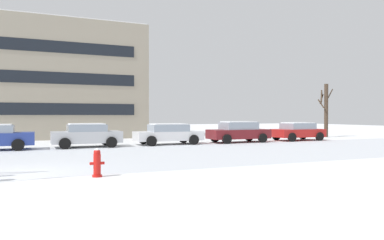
{
  "coord_description": "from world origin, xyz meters",
  "views": [
    {
      "loc": [
        0.71,
        -12.58,
        1.87
      ],
      "look_at": [
        8.42,
        5.79,
        1.63
      ],
      "focal_mm": 33.84,
      "sensor_mm": 36.0,
      "label": 1
    }
  ],
  "objects_px": {
    "parked_car_maroon": "(239,132)",
    "parked_car_white": "(168,134)",
    "fire_hydrant": "(97,162)",
    "parked_car_red": "(298,131)",
    "parked_car_silver": "(87,135)"
  },
  "relations": [
    {
      "from": "parked_car_maroon",
      "to": "parked_car_white",
      "type": "bearing_deg",
      "value": 178.18
    },
    {
      "from": "fire_hydrant",
      "to": "parked_car_red",
      "type": "bearing_deg",
      "value": 33.43
    },
    {
      "from": "parked_car_silver",
      "to": "parked_car_white",
      "type": "relative_size",
      "value": 0.91
    },
    {
      "from": "fire_hydrant",
      "to": "parked_car_silver",
      "type": "height_order",
      "value": "parked_car_silver"
    },
    {
      "from": "parked_car_maroon",
      "to": "parked_car_red",
      "type": "bearing_deg",
      "value": 0.1
    },
    {
      "from": "fire_hydrant",
      "to": "parked_car_silver",
      "type": "relative_size",
      "value": 0.22
    },
    {
      "from": "parked_car_silver",
      "to": "parked_car_red",
      "type": "relative_size",
      "value": 1.01
    },
    {
      "from": "parked_car_maroon",
      "to": "fire_hydrant",
      "type": "bearing_deg",
      "value": -136.12
    },
    {
      "from": "fire_hydrant",
      "to": "parked_car_red",
      "type": "relative_size",
      "value": 0.22
    },
    {
      "from": "parked_car_silver",
      "to": "parked_car_red",
      "type": "distance_m",
      "value": 15.39
    },
    {
      "from": "parked_car_white",
      "to": "parked_car_maroon",
      "type": "xyz_separation_m",
      "value": [
        5.13,
        -0.16,
        0.05
      ]
    },
    {
      "from": "fire_hydrant",
      "to": "parked_car_red",
      "type": "height_order",
      "value": "parked_car_red"
    },
    {
      "from": "parked_car_silver",
      "to": "parked_car_red",
      "type": "height_order",
      "value": "parked_car_silver"
    },
    {
      "from": "parked_car_silver",
      "to": "parked_car_red",
      "type": "bearing_deg",
      "value": -0.44
    },
    {
      "from": "fire_hydrant",
      "to": "parked_car_silver",
      "type": "xyz_separation_m",
      "value": [
        0.93,
        10.89,
        0.29
      ]
    }
  ]
}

